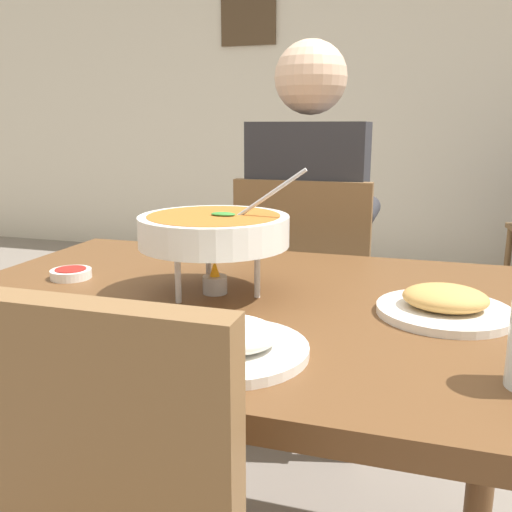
% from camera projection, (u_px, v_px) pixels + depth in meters
% --- Properties ---
extents(cafe_rear_partition, '(10.00, 0.10, 3.00)m').
position_uv_depth(cafe_rear_partition, '(385.00, 65.00, 4.11)').
color(cafe_rear_partition, beige).
rests_on(cafe_rear_partition, ground_plane).
extents(picture_frame_hung, '(0.44, 0.03, 0.56)m').
position_uv_depth(picture_frame_hung, '(248.00, 7.00, 4.25)').
color(picture_frame_hung, '#4C3823').
extents(dining_table_main, '(1.20, 0.87, 0.72)m').
position_uv_depth(dining_table_main, '(235.00, 347.00, 1.13)').
color(dining_table_main, brown).
rests_on(dining_table_main, ground_plane).
extents(chair_diner_main, '(0.44, 0.44, 0.90)m').
position_uv_depth(chair_diner_main, '(307.00, 296.00, 1.82)').
color(chair_diner_main, brown).
rests_on(chair_diner_main, ground_plane).
extents(diner_main, '(0.40, 0.45, 1.31)m').
position_uv_depth(diner_main, '(310.00, 224.00, 1.80)').
color(diner_main, '#2D2D38').
rests_on(diner_main, ground_plane).
extents(curry_bowl, '(0.33, 0.30, 0.26)m').
position_uv_depth(curry_bowl, '(214.00, 231.00, 1.10)').
color(curry_bowl, silver).
rests_on(curry_bowl, dining_table_main).
extents(rice_plate, '(0.24, 0.24, 0.06)m').
position_uv_depth(rice_plate, '(229.00, 342.00, 0.82)').
color(rice_plate, white).
rests_on(rice_plate, dining_table_main).
extents(appetizer_plate, '(0.24, 0.24, 0.06)m').
position_uv_depth(appetizer_plate, '(445.00, 305.00, 0.99)').
color(appetizer_plate, white).
rests_on(appetizer_plate, dining_table_main).
extents(sauce_dish, '(0.09, 0.09, 0.02)m').
position_uv_depth(sauce_dish, '(71.00, 273.00, 1.23)').
color(sauce_dish, white).
rests_on(sauce_dish, dining_table_main).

